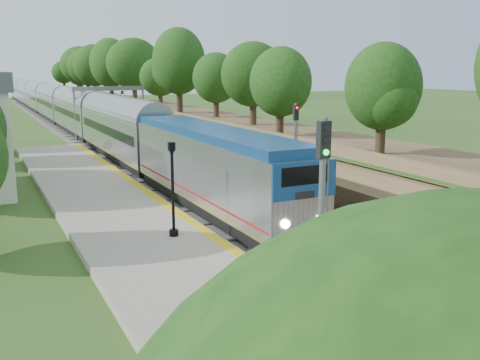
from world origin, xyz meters
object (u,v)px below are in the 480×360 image
lamppost_mid (447,344)px  lamppost_far (173,195)px  signal_gantry (109,98)px  train (54,106)px  signal_platform (322,200)px  signal_farside (295,140)px

lamppost_mid → lamppost_far: lamppost_mid is taller
signal_gantry → train: signal_gantry is taller
signal_gantry → train: size_ratio=0.06×
train → signal_platform: signal_platform is taller
lamppost_mid → signal_farside: 23.65m
train → lamppost_far: bearing=-93.4°
signal_platform → lamppost_mid: bearing=-97.8°
lamppost_mid → signal_platform: size_ratio=0.77×
signal_gantry → train: (-2.47, 27.89, -2.46)m
train → signal_gantry: bearing=-84.9°
train → lamppost_mid: (-3.68, -83.75, 0.23)m
signal_platform → signal_gantry: bearing=83.9°
train → lamppost_far: (-3.96, -67.64, 0.03)m
lamppost_mid → signal_farside: (9.88, 21.45, 1.17)m
train → lamppost_mid: bearing=-92.5°
lamppost_mid → signal_farside: signal_farside is taller
signal_gantry → signal_platform: bearing=-96.1°
signal_platform → signal_farside: bearing=60.0°
train → lamppost_mid: size_ratio=29.91×
lamppost_mid → lamppost_far: (-0.28, 16.11, -0.20)m
signal_gantry → train: 28.11m
lamppost_mid → signal_platform: signal_platform is taller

